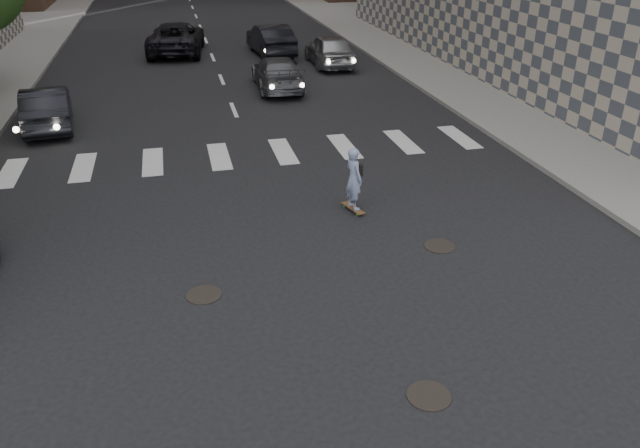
% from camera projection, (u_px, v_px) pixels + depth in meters
% --- Properties ---
extents(ground, '(160.00, 160.00, 0.00)m').
position_uv_depth(ground, '(317.00, 316.00, 11.59)').
color(ground, black).
rests_on(ground, ground).
extents(sidewalk_right, '(13.00, 80.00, 0.15)m').
position_uv_depth(sidewalk_right, '(503.00, 58.00, 31.98)').
color(sidewalk_right, gray).
rests_on(sidewalk_right, ground).
extents(manhole_a, '(0.70, 0.70, 0.02)m').
position_uv_depth(manhole_a, '(429.00, 396.00, 9.66)').
color(manhole_a, black).
rests_on(manhole_a, ground).
extents(manhole_b, '(0.70, 0.70, 0.02)m').
position_uv_depth(manhole_b, '(204.00, 295.00, 12.22)').
color(manhole_b, black).
rests_on(manhole_b, ground).
extents(manhole_c, '(0.70, 0.70, 0.02)m').
position_uv_depth(manhole_c, '(440.00, 246.00, 14.01)').
color(manhole_c, black).
rests_on(manhole_c, ground).
extents(skateboarder, '(0.52, 0.86, 1.67)m').
position_uv_depth(skateboarder, '(354.00, 179.00, 15.31)').
color(skateboarder, brown).
rests_on(skateboarder, ground).
extents(traffic_car_a, '(2.05, 4.49, 1.43)m').
position_uv_depth(traffic_car_a, '(47.00, 107.00, 21.52)').
color(traffic_car_a, black).
rests_on(traffic_car_a, ground).
extents(traffic_car_b, '(2.07, 4.72, 1.35)m').
position_uv_depth(traffic_car_b, '(277.00, 73.00, 26.35)').
color(traffic_car_b, '#53555A').
rests_on(traffic_car_b, ground).
extents(traffic_car_c, '(3.35, 6.08, 1.61)m').
position_uv_depth(traffic_car_c, '(176.00, 38.00, 33.11)').
color(traffic_car_c, black).
rests_on(traffic_car_c, ground).
extents(traffic_car_d, '(1.87, 4.56, 1.55)m').
position_uv_depth(traffic_car_d, '(330.00, 50.00, 30.41)').
color(traffic_car_d, '#A3A5AA').
rests_on(traffic_car_d, ground).
extents(traffic_car_e, '(2.06, 4.88, 1.57)m').
position_uv_depth(traffic_car_e, '(271.00, 40.00, 32.78)').
color(traffic_car_e, black).
rests_on(traffic_car_e, ground).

